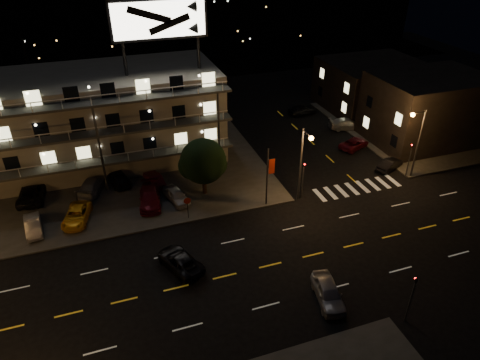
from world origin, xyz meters
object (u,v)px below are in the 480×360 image
object	(u,v)px
tree	(203,162)
lot_car_4	(176,195)
road_car_west	(180,261)
road_car_east	(328,292)
side_car_0	(390,164)
lot_car_2	(77,215)
lot_car_7	(93,184)

from	to	relation	value
tree	lot_car_4	bearing A→B (deg)	-169.23
road_car_west	lot_car_4	bearing A→B (deg)	-121.52
road_car_east	side_car_0	bearing A→B (deg)	54.19
lot_car_4	road_car_east	bearing A→B (deg)	-79.39
lot_car_2	lot_car_7	bearing A→B (deg)	86.24
road_car_west	road_car_east	bearing A→B (deg)	122.37
lot_car_2	lot_car_7	xyz separation A→B (m)	(1.70, 5.13, 0.09)
lot_car_7	road_car_east	distance (m)	26.94
lot_car_7	lot_car_4	bearing A→B (deg)	171.28
lot_car_7	road_car_west	bearing A→B (deg)	136.35
lot_car_2	side_car_0	world-z (taller)	lot_car_2
road_car_east	road_car_west	xyz separation A→B (m)	(-9.82, 7.16, -0.08)
lot_car_4	road_car_west	world-z (taller)	lot_car_4
lot_car_7	road_car_east	world-z (taller)	lot_car_7
side_car_0	road_car_east	distance (m)	22.65
side_car_0	road_car_west	size ratio (longest dim) A/B	0.81
side_car_0	lot_car_4	bearing A→B (deg)	62.61
lot_car_4	lot_car_7	xyz separation A→B (m)	(-7.95, 4.90, 0.05)
lot_car_4	side_car_0	distance (m)	24.77
side_car_0	lot_car_7	bearing A→B (deg)	54.88
side_car_0	road_car_east	size ratio (longest dim) A/B	0.89
lot_car_7	road_car_east	size ratio (longest dim) A/B	1.14
lot_car_7	side_car_0	xyz separation A→B (m)	(32.68, -6.20, -0.23)
lot_car_2	side_car_0	distance (m)	34.40
tree	lot_car_4	xyz separation A→B (m)	(-3.07, -0.58, -2.98)
lot_car_4	lot_car_2	bearing A→B (deg)	166.04
side_car_0	road_car_west	xyz separation A→B (m)	(-26.42, -8.25, 0.02)
lot_car_7	road_car_east	xyz separation A→B (m)	(16.08, -21.61, -0.13)
tree	lot_car_7	distance (m)	12.19
lot_car_4	road_car_west	distance (m)	9.70
tree	lot_car_2	size ratio (longest dim) A/B	1.36
lot_car_2	road_car_west	bearing A→B (deg)	-34.90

